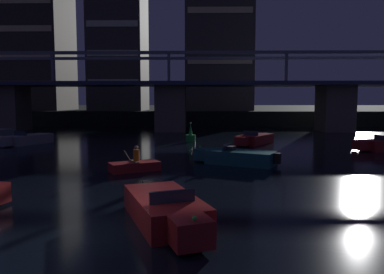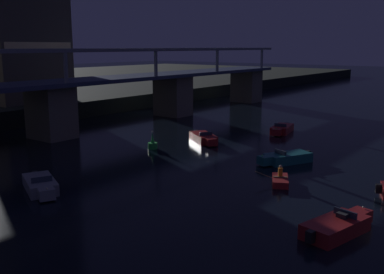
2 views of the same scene
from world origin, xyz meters
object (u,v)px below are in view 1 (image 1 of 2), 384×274
(tower_west_low, at_px, (37,46))
(speedboat_near_left, at_px, (237,157))
(speedboat_near_center, at_px, (27,139))
(speedboat_near_right, at_px, (254,139))
(dinghy_with_paddler, at_px, (135,166))
(speedboat_mid_center, at_px, (166,210))
(channel_buoy, at_px, (191,136))
(river_bridge, at_px, (171,98))
(tower_west_tall, at_px, (119,42))

(tower_west_low, distance_m, speedboat_near_left, 51.27)
(speedboat_near_center, bearing_deg, speedboat_near_right, 1.58)
(tower_west_low, bearing_deg, dinghy_with_paddler, -61.60)
(speedboat_mid_center, relative_size, channel_buoy, 2.89)
(speedboat_near_center, bearing_deg, river_bridge, 52.12)
(speedboat_near_center, xyz_separation_m, speedboat_mid_center, (13.77, -20.65, 0.00))
(dinghy_with_paddler, bearing_deg, tower_west_tall, 102.73)
(tower_west_tall, distance_m, speedboat_near_left, 43.64)
(tower_west_tall, xyz_separation_m, speedboat_mid_center, (11.74, -49.82, -12.60))
(tower_west_low, xyz_separation_m, speedboat_mid_center, (25.59, -51.39, -12.23))
(speedboat_near_left, relative_size, speedboat_near_center, 0.99)
(speedboat_near_center, bearing_deg, dinghy_with_paddler, -46.89)
(dinghy_with_paddler, bearing_deg, tower_west_low, 118.40)
(speedboat_near_left, bearing_deg, tower_west_low, 125.41)
(tower_west_low, height_order, speedboat_near_right, tower_west_low)
(speedboat_near_right, height_order, dinghy_with_paddler, dinghy_with_paddler)
(speedboat_mid_center, xyz_separation_m, channel_buoy, (0.25, 23.23, 0.06))
(speedboat_near_center, relative_size, channel_buoy, 2.84)
(speedboat_near_center, bearing_deg, speedboat_near_left, -30.01)
(river_bridge, xyz_separation_m, tower_west_tall, (-9.31, 14.59, 8.98))
(tower_west_low, xyz_separation_m, speedboat_near_left, (28.85, -40.58, -12.23))
(tower_west_low, bearing_deg, tower_west_tall, -6.48)
(speedboat_near_center, xyz_separation_m, speedboat_near_right, (19.54, 0.54, 0.00))
(speedboat_near_left, distance_m, channel_buoy, 12.77)
(speedboat_mid_center, bearing_deg, dinghy_with_paddler, 105.79)
(tower_west_tall, distance_m, speedboat_mid_center, 52.71)
(speedboat_near_left, height_order, speedboat_mid_center, same)
(speedboat_near_right, height_order, speedboat_mid_center, same)
(speedboat_near_right, bearing_deg, channel_buoy, 159.71)
(river_bridge, relative_size, speedboat_mid_center, 16.98)
(tower_west_low, relative_size, speedboat_near_center, 4.24)
(river_bridge, relative_size, dinghy_with_paddler, 30.71)
(tower_west_low, height_order, speedboat_near_center, tower_west_low)
(dinghy_with_paddler, bearing_deg, speedboat_mid_center, -74.21)
(channel_buoy, bearing_deg, speedboat_near_right, -20.29)
(speedboat_near_center, distance_m, speedboat_near_right, 19.54)
(speedboat_near_left, bearing_deg, dinghy_with_paddler, -157.81)
(channel_buoy, bearing_deg, speedboat_mid_center, -90.61)
(speedboat_near_left, xyz_separation_m, speedboat_mid_center, (-3.25, -10.81, 0.00))
(speedboat_near_left, distance_m, speedboat_mid_center, 11.29)
(tower_west_low, relative_size, speedboat_near_left, 4.27)
(speedboat_near_left, bearing_deg, channel_buoy, 103.62)
(speedboat_near_right, bearing_deg, speedboat_near_left, -103.60)
(tower_west_low, distance_m, speedboat_near_right, 45.22)
(river_bridge, height_order, speedboat_mid_center, river_bridge)
(channel_buoy, xyz_separation_m, dinghy_with_paddler, (-2.65, -14.72, -0.20))
(river_bridge, relative_size, channel_buoy, 49.06)
(speedboat_near_center, relative_size, speedboat_mid_center, 0.98)
(speedboat_near_left, height_order, channel_buoy, channel_buoy)
(speedboat_near_right, relative_size, channel_buoy, 2.70)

